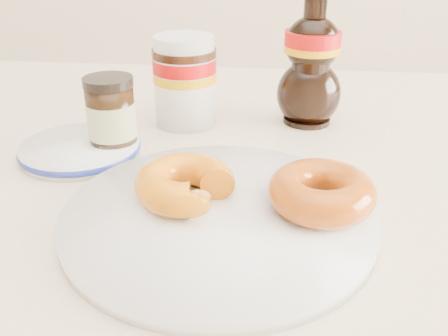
# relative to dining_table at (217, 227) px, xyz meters

# --- Properties ---
(dining_table) EXTENTS (1.40, 0.90, 0.75)m
(dining_table) POSITION_rel_dining_table_xyz_m (0.00, 0.00, 0.00)
(dining_table) COLOR beige
(dining_table) RESTS_ON ground
(plate) EXTENTS (0.30, 0.30, 0.02)m
(plate) POSITION_rel_dining_table_xyz_m (0.02, -0.12, 0.09)
(plate) COLOR white
(plate) RESTS_ON dining_table
(donut_bitten) EXTENTS (0.11, 0.11, 0.03)m
(donut_bitten) POSITION_rel_dining_table_xyz_m (-0.02, -0.10, 0.12)
(donut_bitten) COLOR #D2630B
(donut_bitten) RESTS_ON plate
(donut_whole) EXTENTS (0.14, 0.14, 0.04)m
(donut_whole) POSITION_rel_dining_table_xyz_m (0.11, -0.10, 0.12)
(donut_whole) COLOR #963909
(donut_whole) RESTS_ON plate
(nutella_jar) EXTENTS (0.09, 0.09, 0.12)m
(nutella_jar) POSITION_rel_dining_table_xyz_m (-0.06, 0.14, 0.15)
(nutella_jar) COLOR white
(nutella_jar) RESTS_ON dining_table
(syrup_bottle) EXTENTS (0.11, 0.10, 0.18)m
(syrup_bottle) POSITION_rel_dining_table_xyz_m (0.11, 0.17, 0.17)
(syrup_bottle) COLOR black
(syrup_bottle) RESTS_ON dining_table
(dark_jar) EXTENTS (0.06, 0.06, 0.10)m
(dark_jar) POSITION_rel_dining_table_xyz_m (-0.14, 0.04, 0.13)
(dark_jar) COLOR black
(dark_jar) RESTS_ON dining_table
(blue_rim_saucer) EXTENTS (0.15, 0.15, 0.02)m
(blue_rim_saucer) POSITION_rel_dining_table_xyz_m (-0.17, 0.02, 0.09)
(blue_rim_saucer) COLOR white
(blue_rim_saucer) RESTS_ON dining_table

